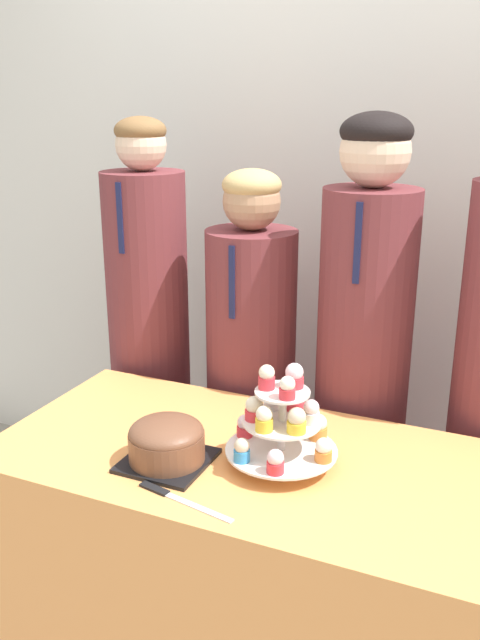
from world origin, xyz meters
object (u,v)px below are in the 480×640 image
object	(u,v)px
cupcake_stand	(283,421)
cake_knife	(170,496)
round_cake	(167,441)
student_2	(361,385)
student_1	(251,394)
student_0	(150,356)

from	to	relation	value
cupcake_stand	cake_knife	bearing A→B (deg)	-127.20
round_cake	cake_knife	world-z (taller)	round_cake
round_cake	student_2	xyz separation A→B (m)	(0.33, 0.62, -0.04)
round_cake	student_2	world-z (taller)	student_2
round_cake	student_1	xyz separation A→B (m)	(-0.04, 0.62, -0.14)
cupcake_stand	student_0	xyz separation A→B (m)	(-0.68, 0.51, -0.12)
cake_knife	cupcake_stand	size ratio (longest dim) A/B	0.93
student_0	cake_knife	bearing A→B (deg)	-56.11
cupcake_stand	student_0	distance (m)	0.86
cake_knife	cupcake_stand	world-z (taller)	cupcake_stand
round_cake	cake_knife	size ratio (longest dim) A/B	0.79
cupcake_stand	student_1	distance (m)	0.62
cake_knife	student_2	distance (m)	0.78
student_0	student_2	xyz separation A→B (m)	(0.75, 0.00, 0.02)
round_cake	student_2	bearing A→B (deg)	62.07
round_cake	student_0	distance (m)	0.75
cupcake_stand	student_2	distance (m)	0.52
student_1	round_cake	bearing A→B (deg)	-86.35
cupcake_stand	student_2	xyz separation A→B (m)	(0.07, 0.51, -0.10)
cupcake_stand	student_2	size ratio (longest dim) A/B	0.18
student_0	student_1	world-z (taller)	student_0
student_0	student_2	size ratio (longest dim) A/B	0.99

